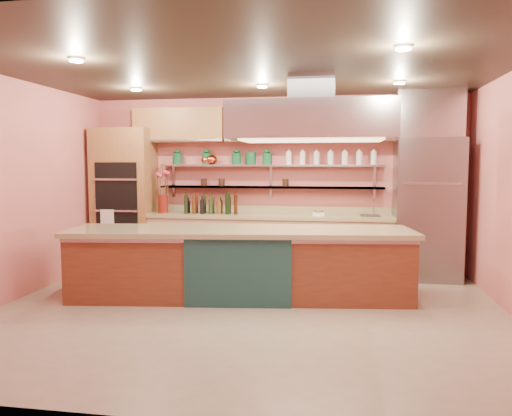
% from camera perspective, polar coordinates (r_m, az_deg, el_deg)
% --- Properties ---
extents(floor, '(6.00, 5.00, 0.02)m').
position_cam_1_polar(floor, '(5.94, -1.09, -11.94)').
color(floor, gray).
rests_on(floor, ground).
extents(ceiling, '(6.00, 5.00, 0.02)m').
position_cam_1_polar(ceiling, '(5.78, -1.14, 15.76)').
color(ceiling, black).
rests_on(ceiling, wall_back).
extents(wall_back, '(6.00, 0.04, 2.80)m').
position_cam_1_polar(wall_back, '(8.16, 2.09, 2.78)').
color(wall_back, '#CA635F').
rests_on(wall_back, floor).
extents(wall_front, '(6.00, 0.04, 2.80)m').
position_cam_1_polar(wall_front, '(3.27, -9.12, -0.78)').
color(wall_front, '#CA635F').
rests_on(wall_front, floor).
extents(wall_left, '(0.04, 5.00, 2.80)m').
position_cam_1_polar(wall_left, '(6.90, -26.44, 1.82)').
color(wall_left, '#CA635F').
rests_on(wall_left, floor).
extents(oven_stack, '(0.95, 0.64, 2.30)m').
position_cam_1_polar(oven_stack, '(8.53, -14.75, 1.03)').
color(oven_stack, '#8F5C34').
rests_on(oven_stack, floor).
extents(refrigerator, '(0.95, 0.72, 2.10)m').
position_cam_1_polar(refrigerator, '(7.87, 18.97, -0.14)').
color(refrigerator, gray).
rests_on(refrigerator, floor).
extents(back_counter, '(3.84, 0.64, 0.93)m').
position_cam_1_polar(back_counter, '(7.96, 1.43, -4.04)').
color(back_counter, tan).
rests_on(back_counter, floor).
extents(wall_shelf_lower, '(3.60, 0.26, 0.03)m').
position_cam_1_polar(wall_shelf_lower, '(8.04, 1.62, 2.39)').
color(wall_shelf_lower, '#A7A8AE').
rests_on(wall_shelf_lower, wall_back).
extents(wall_shelf_upper, '(3.60, 0.26, 0.03)m').
position_cam_1_polar(wall_shelf_upper, '(8.03, 1.62, 4.88)').
color(wall_shelf_upper, '#A7A8AE').
rests_on(wall_shelf_upper, wall_back).
extents(upper_cabinets, '(4.60, 0.36, 0.55)m').
position_cam_1_polar(upper_cabinets, '(8.00, 1.94, 9.54)').
color(upper_cabinets, '#8F5C34').
rests_on(upper_cabinets, wall_back).
extents(range_hood, '(2.00, 1.00, 0.45)m').
position_cam_1_polar(range_hood, '(6.25, 6.39, 9.84)').
color(range_hood, '#A7A8AE').
rests_on(range_hood, ceiling).
extents(ceiling_downlights, '(4.00, 2.80, 0.02)m').
position_cam_1_polar(ceiling_downlights, '(5.97, -0.78, 15.13)').
color(ceiling_downlights, '#FFE5A5').
rests_on(ceiling_downlights, ceiling).
extents(island, '(4.37, 1.46, 0.90)m').
position_cam_1_polar(island, '(6.47, -1.81, -6.34)').
color(island, brown).
rests_on(island, floor).
extents(flower_vase, '(0.21, 0.21, 0.30)m').
position_cam_1_polar(flower_vase, '(8.26, -10.57, 0.48)').
color(flower_vase, maroon).
rests_on(flower_vase, back_counter).
extents(oil_bottle_cluster, '(0.97, 0.55, 0.30)m').
position_cam_1_polar(oil_bottle_cluster, '(8.02, -5.12, 0.43)').
color(oil_bottle_cluster, black).
rests_on(oil_bottle_cluster, back_counter).
extents(kitchen_scale, '(0.21, 0.18, 0.10)m').
position_cam_1_polar(kitchen_scale, '(7.78, 7.18, -0.48)').
color(kitchen_scale, silver).
rests_on(kitchen_scale, back_counter).
extents(bar_faucet, '(0.04, 0.04, 0.22)m').
position_cam_1_polar(bar_faucet, '(7.88, 13.27, -0.05)').
color(bar_faucet, silver).
rests_on(bar_faucet, back_counter).
extents(copper_kettle, '(0.23, 0.23, 0.16)m').
position_cam_1_polar(copper_kettle, '(8.22, -5.13, 5.53)').
color(copper_kettle, '#CB482F').
rests_on(copper_kettle, wall_shelf_upper).
extents(green_canister, '(0.21, 0.21, 0.20)m').
position_cam_1_polar(green_canister, '(8.08, -0.58, 5.69)').
color(green_canister, '#0F4624').
rests_on(green_canister, wall_shelf_upper).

